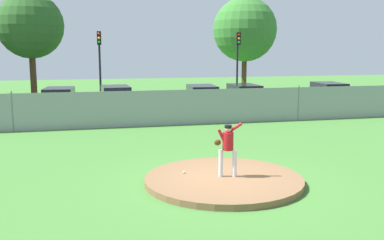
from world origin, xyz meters
TOP-DOWN VIEW (x-y plane):
  - ground_plane at (0.00, 6.00)m, footprint 80.00×80.00m
  - asphalt_strip at (0.00, 14.50)m, footprint 44.00×7.00m
  - pitchers_mound at (0.00, 0.00)m, footprint 4.66×4.66m
  - pitcher_youth at (0.12, 0.03)m, footprint 0.82×0.32m
  - baseball at (-1.06, 0.64)m, footprint 0.07×0.07m
  - chainlink_fence at (0.00, 10.00)m, footprint 36.90×0.07m
  - parked_car_slate at (3.00, 14.24)m, footprint 2.01×4.70m
  - parked_car_red at (5.86, 14.53)m, footprint 1.78×4.66m
  - parked_car_charcoal at (12.00, 14.76)m, footprint 2.03×4.71m
  - parked_car_champagne at (-5.53, 14.83)m, footprint 2.06×4.29m
  - parked_car_silver at (-2.26, 14.44)m, footprint 1.92×4.33m
  - traffic_light_near at (-3.03, 18.76)m, footprint 0.28×0.46m
  - traffic_light_far at (6.94, 19.04)m, footprint 0.28×0.46m
  - tree_broad_left at (-7.72, 21.63)m, footprint 4.67×4.67m
  - tree_leaning_west at (9.21, 23.91)m, footprint 5.40×5.40m

SIDE VIEW (x-z plane):
  - ground_plane at x=0.00m, z-range 0.00..0.00m
  - asphalt_strip at x=0.00m, z-range 0.00..0.01m
  - pitchers_mound at x=0.00m, z-range 0.00..0.18m
  - baseball at x=-1.06m, z-range 0.18..0.26m
  - parked_car_charcoal at x=12.00m, z-range -0.04..1.61m
  - parked_car_champagne at x=-5.53m, z-range -0.04..1.61m
  - parked_car_red at x=5.86m, z-range -0.03..1.61m
  - parked_car_slate at x=3.00m, z-range -0.03..1.63m
  - parked_car_silver at x=-2.26m, z-range -0.04..1.67m
  - chainlink_fence at x=0.00m, z-range -0.05..1.88m
  - pitcher_youth at x=0.12m, z-range 0.33..1.95m
  - traffic_light_near at x=-3.03m, z-range 0.92..5.97m
  - traffic_light_far at x=6.94m, z-range 0.92..5.99m
  - tree_leaning_west at x=9.21m, z-range 1.38..9.58m
  - tree_broad_left at x=-7.72m, z-range 1.57..9.43m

